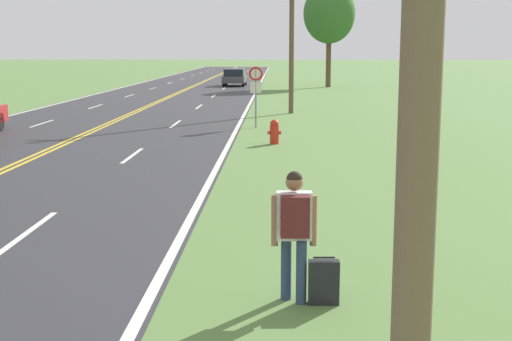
{
  "coord_description": "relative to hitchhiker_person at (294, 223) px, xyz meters",
  "views": [
    {
      "loc": [
        7.2,
        -4.38,
        3.17
      ],
      "look_at": [
        6.79,
        8.72,
        0.91
      ],
      "focal_mm": 50.0,
      "sensor_mm": 36.0,
      "label": 1
    }
  ],
  "objects": [
    {
      "name": "suitcase",
      "position": [
        0.37,
        -0.04,
        -0.74
      ],
      "size": [
        0.39,
        0.17,
        0.61
      ],
      "rotation": [
        0.0,
        0.0,
        1.61
      ],
      "color": "black",
      "rests_on": "ground"
    },
    {
      "name": "tree_mid_treeline",
      "position": [
        3.92,
        50.96,
        4.92
      ],
      "size": [
        4.23,
        4.23,
        8.41
      ],
      "color": "brown",
      "rests_on": "ground"
    },
    {
      "name": "utility_pole_midground",
      "position": [
        0.43,
        26.64,
        3.52
      ],
      "size": [
        1.8,
        0.24,
        8.79
      ],
      "color": "brown",
      "rests_on": "ground"
    },
    {
      "name": "hitchhiker_person",
      "position": [
        0.0,
        0.0,
        0.0
      ],
      "size": [
        0.57,
        0.41,
        1.68
      ],
      "rotation": [
        0.0,
        0.0,
        1.61
      ],
      "color": "navy",
      "rests_on": "ground"
    },
    {
      "name": "car_dark_grey_hatchback_mid_far",
      "position": [
        -3.93,
        52.48,
        -0.24
      ],
      "size": [
        1.94,
        4.0,
        1.45
      ],
      "rotation": [
        0.0,
        0.0,
        -1.59
      ],
      "color": "black",
      "rests_on": "ground"
    },
    {
      "name": "fire_hydrant",
      "position": [
        -0.33,
        15.14,
        -0.61
      ],
      "size": [
        0.46,
        0.3,
        0.82
      ],
      "color": "red",
      "rests_on": "ground"
    },
    {
      "name": "traffic_sign",
      "position": [
        -1.11,
        20.13,
        0.83
      ],
      "size": [
        0.6,
        0.1,
        2.46
      ],
      "color": "gray",
      "rests_on": "ground"
    }
  ]
}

